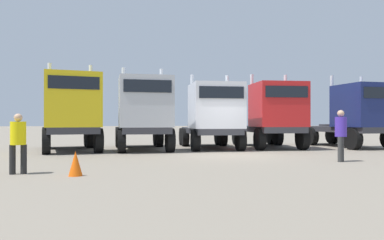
% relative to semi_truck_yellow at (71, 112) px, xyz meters
% --- Properties ---
extents(ground, '(200.00, 200.00, 0.00)m').
position_rel_semi_truck_yellow_xyz_m(ground, '(6.87, -3.20, -1.88)').
color(ground, gray).
extents(semi_truck_yellow, '(3.55, 6.05, 4.19)m').
position_rel_semi_truck_yellow_xyz_m(semi_truck_yellow, '(0.00, 0.00, 0.00)').
color(semi_truck_yellow, '#333338').
rests_on(semi_truck_yellow, ground).
extents(semi_truck_silver, '(2.76, 6.15, 4.09)m').
position_rel_semi_truck_yellow_xyz_m(semi_truck_silver, '(3.37, 0.04, -0.05)').
color(semi_truck_silver, '#333338').
rests_on(semi_truck_silver, ground).
extents(semi_truck_white, '(2.73, 6.06, 3.88)m').
position_rel_semi_truck_yellow_xyz_m(semi_truck_white, '(6.89, 0.31, -0.13)').
color(semi_truck_white, '#333338').
rests_on(semi_truck_white, ground).
extents(semi_truck_red, '(2.85, 5.98, 3.96)m').
position_rel_semi_truck_yellow_xyz_m(semi_truck_red, '(10.14, 0.29, -0.09)').
color(semi_truck_red, '#333338').
rests_on(semi_truck_red, ground).
extents(semi_truck_navy, '(2.93, 6.27, 3.94)m').
position_rel_semi_truck_yellow_xyz_m(semi_truck_navy, '(14.68, -0.08, -0.10)').
color(semi_truck_navy, '#333338').
rests_on(semi_truck_navy, ground).
extents(visitor_in_hivis, '(0.45, 0.43, 1.63)m').
position_rel_semi_truck_yellow_xyz_m(visitor_in_hivis, '(-0.43, -7.50, -0.94)').
color(visitor_in_hivis, black).
rests_on(visitor_in_hivis, ground).
extents(visitor_with_camera, '(0.57, 0.57, 1.82)m').
position_rel_semi_truck_yellow_xyz_m(visitor_with_camera, '(9.93, -6.23, -0.82)').
color(visitor_with_camera, '#363636').
rests_on(visitor_with_camera, ground).
extents(traffic_cone_near, '(0.36, 0.36, 0.65)m').
position_rel_semi_truck_yellow_xyz_m(traffic_cone_near, '(1.13, -8.14, -1.55)').
color(traffic_cone_near, '#F2590C').
rests_on(traffic_cone_near, ground).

